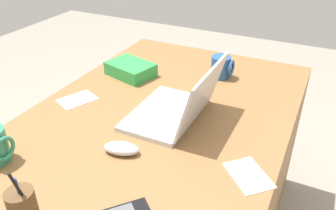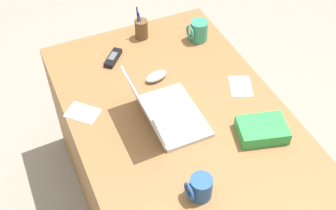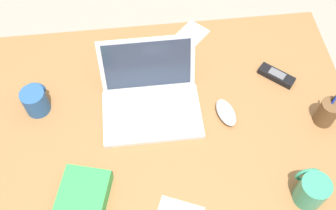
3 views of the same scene
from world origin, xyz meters
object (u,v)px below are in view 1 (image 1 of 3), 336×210
at_px(computer_mouse, 121,148).
at_px(coffee_mug_tall, 221,67).
at_px(laptop, 177,107).
at_px(pen_holder, 23,208).
at_px(snack_bag, 131,69).

distance_m(computer_mouse, coffee_mug_tall, 0.66).
relative_size(laptop, pen_holder, 1.90).
bearing_deg(laptop, coffee_mug_tall, 175.16).
distance_m(laptop, pen_holder, 0.60).
relative_size(pen_holder, snack_bag, 0.90).
distance_m(pen_holder, snack_bag, 0.85).
bearing_deg(computer_mouse, coffee_mug_tall, 157.29).
bearing_deg(pen_holder, snack_bag, -165.79).
bearing_deg(coffee_mug_tall, snack_bag, -66.88).
height_order(laptop, coffee_mug_tall, laptop).
distance_m(laptop, computer_mouse, 0.26).
height_order(pen_holder, snack_bag, pen_holder).
height_order(computer_mouse, snack_bag, snack_bag).
bearing_deg(pen_holder, coffee_mug_tall, 170.73).
xyz_separation_m(laptop, snack_bag, (-0.24, -0.33, -0.02)).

